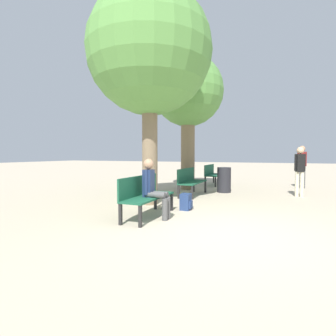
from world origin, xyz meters
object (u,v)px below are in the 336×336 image
(tree_row_0, at_px, (149,53))
(pedestrian_near, at_px, (300,168))
(tree_row_1, at_px, (188,93))
(pedestrian_mid, at_px, (302,164))
(bench_row_2, at_px, (212,173))
(backpack, at_px, (186,202))
(bench_row_1, at_px, (190,180))
(person_seated, at_px, (153,187))
(trash_bin, at_px, (224,180))
(bench_row_0, at_px, (145,193))

(tree_row_0, relative_size, pedestrian_near, 3.61)
(tree_row_1, relative_size, pedestrian_mid, 3.02)
(bench_row_2, relative_size, backpack, 4.12)
(tree_row_1, distance_m, pedestrian_near, 4.98)
(bench_row_1, distance_m, person_seated, 3.45)
(bench_row_1, xyz_separation_m, person_seated, (0.25, -3.44, 0.17))
(backpack, height_order, pedestrian_near, pedestrian_near)
(person_seated, xyz_separation_m, backpack, (0.39, 1.10, -0.50))
(trash_bin, bearing_deg, backpack, -95.24)
(tree_row_0, height_order, backpack, tree_row_0)
(backpack, relative_size, pedestrian_near, 0.25)
(bench_row_2, distance_m, trash_bin, 2.44)
(bench_row_0, relative_size, bench_row_1, 1.00)
(bench_row_1, relative_size, person_seated, 1.31)
(tree_row_0, height_order, trash_bin, tree_row_0)
(bench_row_0, bearing_deg, pedestrian_mid, 61.74)
(person_seated, distance_m, backpack, 1.27)
(bench_row_1, distance_m, pedestrian_near, 3.65)
(backpack, distance_m, pedestrian_near, 4.47)
(bench_row_1, relative_size, pedestrian_near, 1.04)
(bench_row_2, xyz_separation_m, trash_bin, (0.96, -2.24, -0.08))
(bench_row_0, distance_m, backpack, 1.26)
(tree_row_0, xyz_separation_m, person_seated, (0.82, -1.47, -3.52))
(pedestrian_mid, bearing_deg, bench_row_1, -136.36)
(tree_row_0, height_order, person_seated, tree_row_0)
(bench_row_0, height_order, person_seated, person_seated)
(backpack, distance_m, pedestrian_mid, 6.70)
(trash_bin, bearing_deg, tree_row_0, -116.15)
(bench_row_2, distance_m, person_seated, 6.82)
(tree_row_1, height_order, pedestrian_mid, tree_row_1)
(tree_row_0, relative_size, trash_bin, 6.45)
(bench_row_0, relative_size, trash_bin, 1.86)
(bench_row_0, relative_size, backpack, 4.12)
(backpack, bearing_deg, bench_row_1, 105.29)
(tree_row_0, xyz_separation_m, tree_row_1, (0.00, 3.42, -0.38))
(person_seated, relative_size, pedestrian_mid, 0.75)
(trash_bin, bearing_deg, pedestrian_near, -2.14)
(bench_row_0, height_order, tree_row_1, tree_row_1)
(person_seated, bearing_deg, pedestrian_mid, 63.59)
(pedestrian_mid, distance_m, trash_bin, 3.71)
(bench_row_1, height_order, tree_row_0, tree_row_0)
(bench_row_0, bearing_deg, tree_row_1, 96.71)
(tree_row_0, bearing_deg, person_seated, -60.84)
(pedestrian_mid, bearing_deg, tree_row_1, -153.91)
(pedestrian_mid, relative_size, trash_bin, 1.90)
(tree_row_1, height_order, person_seated, tree_row_1)
(backpack, bearing_deg, person_seated, -109.39)
(pedestrian_mid, bearing_deg, bench_row_0, -118.26)
(bench_row_1, relative_size, pedestrian_mid, 0.98)
(person_seated, relative_size, trash_bin, 1.42)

